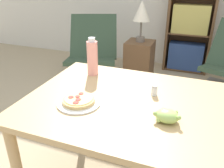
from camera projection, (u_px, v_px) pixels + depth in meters
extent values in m
cube|color=tan|center=(126.00, 103.00, 1.36)|extent=(1.14, 0.90, 0.03)
cylinder|color=tan|center=(82.00, 108.00, 2.02)|extent=(0.06, 0.06, 0.71)
cylinder|color=tan|center=(209.00, 135.00, 1.69)|extent=(0.06, 0.06, 0.71)
cylinder|color=white|center=(79.00, 103.00, 1.32)|extent=(0.24, 0.24, 0.01)
cylinder|color=#DBB26B|center=(79.00, 100.00, 1.31)|extent=(0.18, 0.18, 0.02)
cylinder|color=#EACC7A|center=(79.00, 98.00, 1.31)|extent=(0.16, 0.16, 0.00)
cylinder|color=#A83328|center=(78.00, 96.00, 1.32)|extent=(0.03, 0.03, 0.00)
cylinder|color=#A83328|center=(78.00, 99.00, 1.29)|extent=(0.03, 0.03, 0.00)
cylinder|color=#A83328|center=(81.00, 94.00, 1.35)|extent=(0.03, 0.03, 0.00)
cylinder|color=#A83328|center=(76.00, 103.00, 1.26)|extent=(0.03, 0.03, 0.00)
cylinder|color=#A83328|center=(71.00, 97.00, 1.31)|extent=(0.03, 0.03, 0.00)
ellipsoid|color=#A8CC66|center=(167.00, 116.00, 1.15)|extent=(0.12, 0.09, 0.07)
sphere|color=#A8CC66|center=(164.00, 110.00, 1.17)|extent=(0.02, 0.02, 0.02)
sphere|color=#A8CC66|center=(172.00, 114.00, 1.14)|extent=(0.03, 0.03, 0.03)
sphere|color=#A8CC66|center=(179.00, 118.00, 1.11)|extent=(0.02, 0.02, 0.02)
sphere|color=#A8CC66|center=(155.00, 114.00, 1.15)|extent=(0.02, 0.02, 0.02)
sphere|color=#A8CC66|center=(164.00, 117.00, 1.17)|extent=(0.02, 0.02, 0.02)
sphere|color=#A8CC66|center=(176.00, 112.00, 1.16)|extent=(0.02, 0.02, 0.02)
sphere|color=#A8CC66|center=(167.00, 117.00, 1.17)|extent=(0.03, 0.03, 0.03)
sphere|color=#A8CC66|center=(159.00, 120.00, 1.14)|extent=(0.03, 0.03, 0.03)
cylinder|color=pink|center=(92.00, 58.00, 1.65)|extent=(0.08, 0.08, 0.24)
cylinder|color=white|center=(92.00, 40.00, 1.59)|extent=(0.05, 0.05, 0.03)
cylinder|color=white|center=(154.00, 91.00, 1.40)|extent=(0.04, 0.04, 0.05)
cylinder|color=#B7B7BC|center=(155.00, 86.00, 1.39)|extent=(0.03, 0.03, 0.01)
cube|color=slate|center=(94.00, 80.00, 3.27)|extent=(0.73, 0.72, 0.10)
cube|color=#334733|center=(91.00, 61.00, 3.07)|extent=(0.76, 0.69, 0.14)
cube|color=#334733|center=(94.00, 37.00, 3.24)|extent=(0.73, 0.60, 0.55)
cube|color=brown|center=(170.00, 13.00, 3.50)|extent=(0.04, 0.30, 1.71)
cube|color=brown|center=(215.00, 15.00, 3.30)|extent=(0.04, 0.30, 1.71)
cube|color=brown|center=(192.00, 12.00, 3.52)|extent=(0.65, 0.01, 1.71)
cube|color=brown|center=(184.00, 68.00, 3.76)|extent=(0.58, 0.28, 0.02)
cube|color=navy|center=(186.00, 56.00, 3.65)|extent=(0.51, 0.21, 0.40)
cube|color=brown|center=(189.00, 33.00, 3.52)|extent=(0.58, 0.28, 0.02)
cube|color=#CCBC5B|center=(191.00, 19.00, 3.41)|extent=(0.51, 0.21, 0.40)
cube|color=brown|center=(139.00, 64.00, 3.12)|extent=(0.34, 0.34, 0.61)
cylinder|color=#665B51|center=(140.00, 39.00, 2.98)|extent=(0.11, 0.11, 0.06)
cylinder|color=#665B51|center=(141.00, 29.00, 2.92)|extent=(0.02, 0.02, 0.20)
cone|color=beige|center=(142.00, 11.00, 2.83)|extent=(0.21, 0.21, 0.24)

